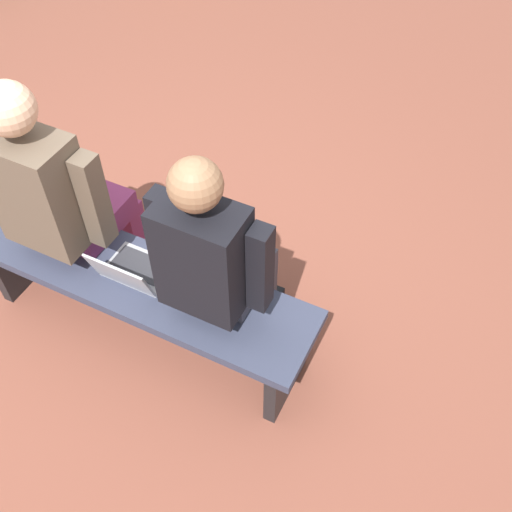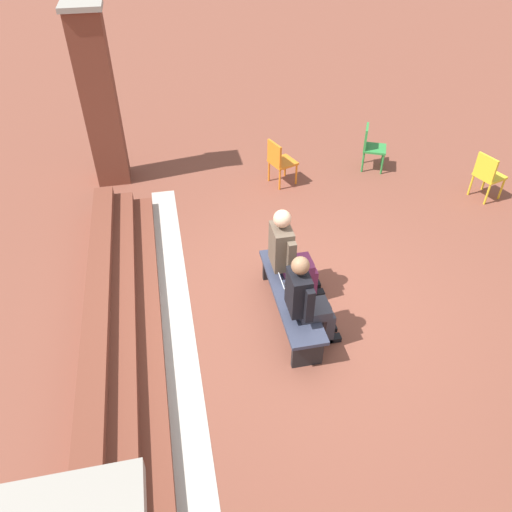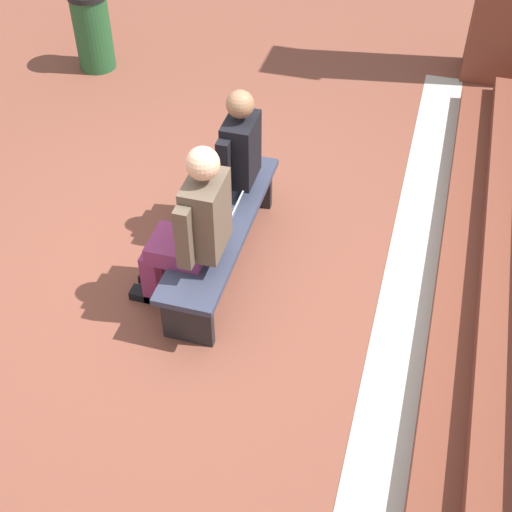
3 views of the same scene
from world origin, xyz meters
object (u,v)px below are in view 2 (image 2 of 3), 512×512
object	(u,v)px
person_adult	(289,253)
laptop	(290,289)
plastic_chair_far_left	(371,145)
person_student	(307,298)
bench	(291,297)
plastic_chair_far_right	(488,174)
plastic_chair_near_bench_right	(279,160)

from	to	relation	value
person_adult	laptop	world-z (taller)	person_adult
laptop	plastic_chair_far_left	world-z (taller)	plastic_chair_far_left
person_student	bench	bearing A→B (deg)	9.12
bench	person_adult	bearing A→B (deg)	-9.76
person_student	plastic_chair_far_right	bearing A→B (deg)	-57.17
bench	person_adult	world-z (taller)	person_adult
plastic_chair_far_right	person_adult	bearing A→B (deg)	113.58
person_student	laptop	size ratio (longest dim) A/B	4.18
plastic_chair_far_right	plastic_chair_far_left	size ratio (longest dim) A/B	1.00
laptop	plastic_chair_near_bench_right	size ratio (longest dim) A/B	0.38
person_adult	bench	bearing A→B (deg)	170.24
person_adult	plastic_chair_near_bench_right	xyz separation A→B (m)	(2.93, -0.59, -0.26)
person_adult	person_student	bearing A→B (deg)	179.72
person_adult	plastic_chair_far_left	bearing A→B (deg)	-37.46
bench	person_adult	size ratio (longest dim) A/B	1.28
person_student	person_adult	bearing A→B (deg)	-0.28
bench	person_student	xyz separation A→B (m)	(-0.42, -0.07, 0.36)
plastic_chair_far_right	plastic_chair_far_left	bearing A→B (deg)	47.53
person_student	plastic_chair_far_left	world-z (taller)	person_student
person_adult	plastic_chair_far_right	bearing A→B (deg)	-66.42
person_student	laptop	bearing A→B (deg)	10.67
bench	plastic_chair_far_right	distance (m)	4.58
bench	plastic_chair_far_right	xyz separation A→B (m)	(2.15, -4.04, 0.13)
person_adult	plastic_chair_far_right	size ratio (longest dim) A/B	1.68
person_adult	laptop	size ratio (longest dim) A/B	4.40
person_adult	plastic_chair_far_right	world-z (taller)	person_adult
plastic_chair_far_left	person_adult	bearing A→B (deg)	142.54
person_adult	plastic_chair_far_right	xyz separation A→B (m)	(1.73, -3.97, -0.26)
plastic_chair_far_left	plastic_chair_near_bench_right	xyz separation A→B (m)	(-0.23, 1.83, 0.00)
laptop	plastic_chair_near_bench_right	bearing A→B (deg)	-11.39
person_student	plastic_chair_far_left	xyz separation A→B (m)	(3.99, -2.42, -0.23)
laptop	plastic_chair_far_left	bearing A→B (deg)	-35.04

